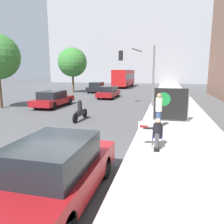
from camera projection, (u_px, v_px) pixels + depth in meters
The scene contains 14 objects.
ground_plane at pixel (50, 170), 6.95m from camera, with size 160.00×160.00×0.00m, color #4F4F51.
sidewalk_curb at pixel (174, 104), 20.26m from camera, with size 4.16×90.00×0.14m, color beige.
building_backdrop_far at pixel (147, 22), 58.17m from camera, with size 52.00×12.00×31.77m.
seated_protester at pixel (157, 132), 8.48m from camera, with size 0.95×0.77×1.16m.
jogger_on_sidewalk at pixel (159, 110), 11.41m from camera, with size 0.34×0.34×1.83m.
protest_banner at pixel (170, 104), 12.90m from camera, with size 2.05×0.06×1.97m.
traffic_light_pole at pixel (140, 66), 18.64m from camera, with size 3.15×2.91×5.01m.
parked_car_curbside at pixel (56, 170), 5.22m from camera, with size 1.87×4.25×1.53m.
car_on_road_nearest at pixel (53, 99), 19.10m from camera, with size 1.87×4.78×1.39m.
car_on_road_midblock at pixel (109, 92), 25.34m from camera, with size 1.80×4.76×1.38m.
car_on_road_distant at pixel (97, 87), 32.17m from camera, with size 1.87×4.61×1.49m.
city_bus_on_road at pixel (124, 77), 42.30m from camera, with size 2.53×10.78×3.29m.
motorcycle_on_road at pixel (80, 112), 13.86m from camera, with size 0.28×2.24×1.31m.
street_tree_midblock at pixel (72, 62), 30.99m from camera, with size 4.10×4.10×6.37m.
Camera 1 is at (3.47, -5.83, 3.10)m, focal length 35.00 mm.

